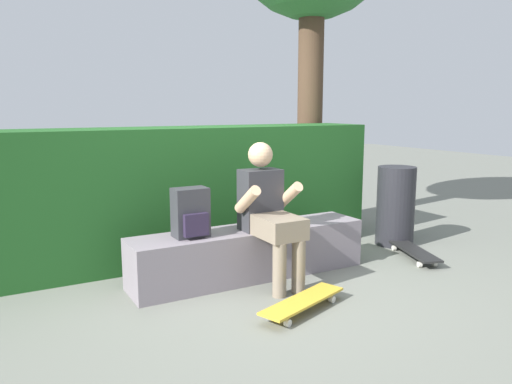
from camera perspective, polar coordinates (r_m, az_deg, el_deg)
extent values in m
plane|color=slate|center=(4.25, 1.09, -10.62)|extent=(24.00, 24.00, 0.00)
cube|color=gray|center=(4.40, -0.66, -6.92)|extent=(2.13, 0.45, 0.43)
cube|color=#333338|center=(4.26, 0.50, -0.87)|extent=(0.34, 0.22, 0.52)
sphere|color=#D8AD84|center=(4.21, 0.50, 4.29)|extent=(0.21, 0.21, 0.21)
cube|color=gray|center=(4.04, 2.68, -4.01)|extent=(0.32, 0.40, 0.17)
cylinder|color=gray|center=(3.96, 2.69, -8.87)|extent=(0.11, 0.11, 0.43)
cylinder|color=gray|center=(4.05, 4.88, -8.45)|extent=(0.11, 0.11, 0.43)
cylinder|color=#D8AD84|center=(4.04, -0.98, -0.88)|extent=(0.09, 0.33, 0.27)
cylinder|color=#D8AD84|center=(4.24, 3.78, -0.40)|extent=(0.09, 0.33, 0.27)
cube|color=gold|center=(3.74, 5.36, -12.24)|extent=(0.82, 0.46, 0.02)
cylinder|color=silver|center=(4.02, 6.83, -11.53)|extent=(0.06, 0.05, 0.05)
cylinder|color=silver|center=(3.94, 8.67, -12.00)|extent=(0.06, 0.05, 0.05)
cylinder|color=silver|center=(3.60, 1.68, -14.06)|extent=(0.06, 0.05, 0.05)
cylinder|color=silver|center=(3.51, 3.64, -14.68)|extent=(0.06, 0.05, 0.05)
cube|color=black|center=(5.20, 17.54, -6.35)|extent=(0.46, 0.82, 0.02)
cylinder|color=silver|center=(5.42, 15.48, -6.18)|extent=(0.05, 0.06, 0.05)
cylinder|color=silver|center=(5.48, 16.91, -6.06)|extent=(0.05, 0.06, 0.05)
cylinder|color=silver|center=(4.94, 18.17, -7.87)|extent=(0.05, 0.06, 0.05)
cylinder|color=silver|center=(5.01, 19.71, -7.71)|extent=(0.05, 0.06, 0.05)
cube|color=#333338|center=(4.07, -7.49, -2.32)|extent=(0.28, 0.18, 0.40)
cube|color=#2A2038|center=(3.99, -6.85, -3.74)|extent=(0.20, 0.05, 0.18)
cube|color=#1D501E|center=(4.91, -10.16, -0.24)|extent=(4.36, 0.67, 1.28)
cylinder|color=#473323|center=(6.28, 6.20, 10.58)|extent=(0.31, 0.31, 3.16)
cylinder|color=#232328|center=(5.58, 15.64, -1.54)|extent=(0.40, 0.40, 0.85)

